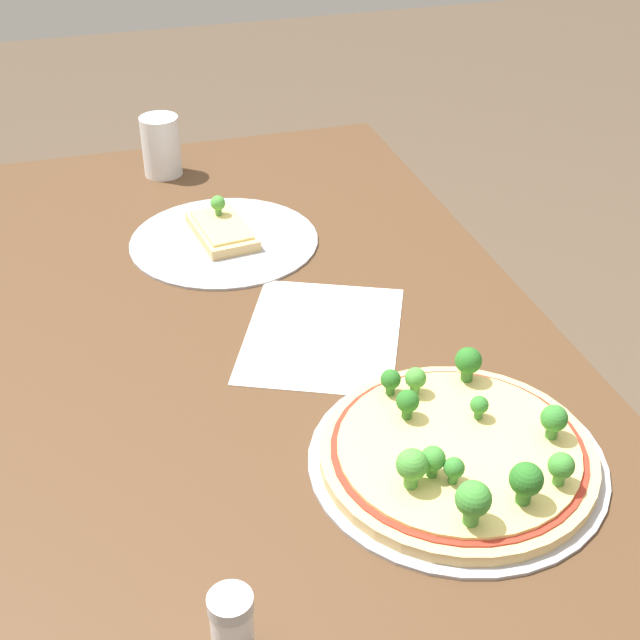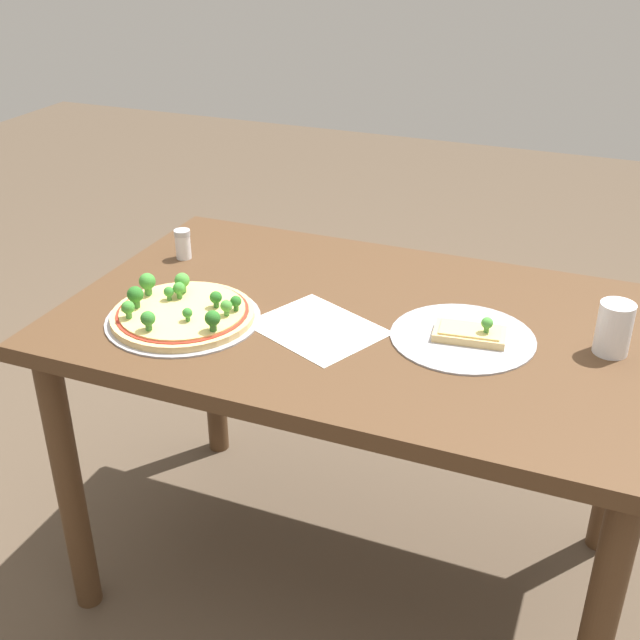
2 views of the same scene
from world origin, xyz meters
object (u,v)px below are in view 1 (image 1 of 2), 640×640
at_px(dining_table, 250,378).
at_px(drinking_cup, 161,146).
at_px(pizza_tray_slice, 223,236).
at_px(pizza_tray_whole, 459,453).
at_px(condiment_shaker, 232,626).

distance_m(dining_table, drinking_cup, 0.52).
xyz_separation_m(dining_table, pizza_tray_slice, (-0.23, 0.01, 0.11)).
relative_size(dining_table, pizza_tray_whole, 3.85).
relative_size(dining_table, pizza_tray_slice, 4.29).
bearing_deg(condiment_shaker, pizza_tray_slice, 169.06).
height_order(pizza_tray_whole, condiment_shaker, same).
relative_size(dining_table, condiment_shaker, 17.18).
bearing_deg(drinking_cup, dining_table, 4.25).
distance_m(dining_table, pizza_tray_slice, 0.25).
height_order(drinking_cup, condiment_shaker, drinking_cup).
height_order(dining_table, pizza_tray_slice, pizza_tray_slice).
relative_size(pizza_tray_whole, drinking_cup, 3.08).
bearing_deg(condiment_shaker, drinking_cup, 174.89).
height_order(pizza_tray_whole, drinking_cup, drinking_cup).
bearing_deg(drinking_cup, pizza_tray_slice, 10.76).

